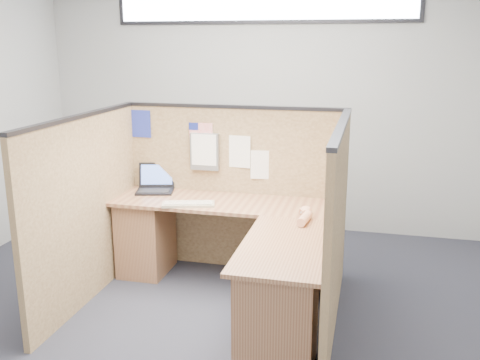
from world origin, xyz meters
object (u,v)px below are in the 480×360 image
(laptop, at_px, (157,184))
(keyboard, at_px, (188,204))
(l_desk, at_px, (234,257))
(mouse, at_px, (306,212))

(laptop, relative_size, keyboard, 0.85)
(l_desk, bearing_deg, laptop, 146.41)
(keyboard, relative_size, mouse, 4.49)
(laptop, height_order, keyboard, laptop)
(laptop, xyz_separation_m, keyboard, (0.44, -0.39, -0.05))
(l_desk, relative_size, mouse, 18.80)
(laptop, xyz_separation_m, mouse, (1.43, -0.40, -0.04))
(l_desk, height_order, laptop, laptop)
(laptop, height_order, mouse, laptop)
(l_desk, relative_size, keyboard, 4.19)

